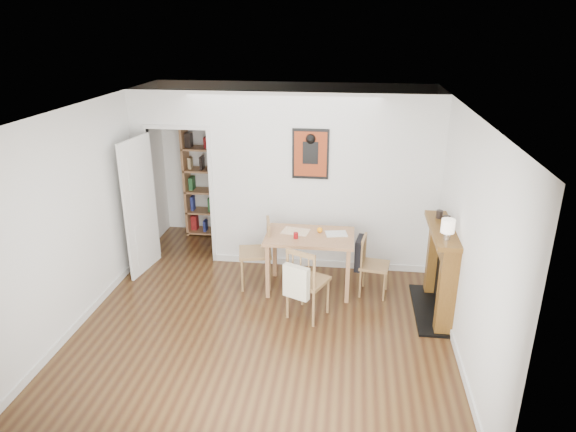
# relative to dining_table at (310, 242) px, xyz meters

# --- Properties ---
(ground) EXTENTS (5.20, 5.20, 0.00)m
(ground) POSITION_rel_dining_table_xyz_m (-0.47, -0.64, -0.71)
(ground) COLOR #4C3318
(ground) RESTS_ON ground
(room_shell) EXTENTS (5.20, 5.20, 5.20)m
(room_shell) POSITION_rel_dining_table_xyz_m (-0.37, 0.71, 0.59)
(room_shell) COLOR silver
(room_shell) RESTS_ON ground
(dining_table) EXTENTS (1.19, 0.76, 0.81)m
(dining_table) POSITION_rel_dining_table_xyz_m (0.00, 0.00, 0.00)
(dining_table) COLOR #A7744E
(dining_table) RESTS_ON ground
(chair_left) EXTENTS (0.58, 0.58, 0.98)m
(chair_left) POSITION_rel_dining_table_xyz_m (-0.76, 0.02, -0.22)
(chair_left) COLOR olive
(chair_left) RESTS_ON ground
(chair_right) EXTENTS (0.52, 0.47, 0.83)m
(chair_right) POSITION_rel_dining_table_xyz_m (0.87, -0.03, -0.28)
(chair_right) COLOR olive
(chair_right) RESTS_ON ground
(chair_front) EXTENTS (0.64, 0.67, 0.96)m
(chair_front) POSITION_rel_dining_table_xyz_m (0.04, -0.71, -0.22)
(chair_front) COLOR olive
(chair_front) RESTS_ON ground
(bookshelf) EXTENTS (0.82, 0.33, 1.96)m
(bookshelf) POSITION_rel_dining_table_xyz_m (-1.88, 1.76, 0.25)
(bookshelf) COLOR #A7744E
(bookshelf) RESTS_ON ground
(fireplace) EXTENTS (0.45, 1.25, 1.16)m
(fireplace) POSITION_rel_dining_table_xyz_m (1.69, -0.39, -0.10)
(fireplace) COLOR brown
(fireplace) RESTS_ON ground
(red_glass) EXTENTS (0.06, 0.06, 0.08)m
(red_glass) POSITION_rel_dining_table_xyz_m (-0.18, -0.13, 0.14)
(red_glass) COLOR maroon
(red_glass) RESTS_ON dining_table
(orange_fruit) EXTENTS (0.08, 0.08, 0.08)m
(orange_fruit) POSITION_rel_dining_table_xyz_m (0.13, 0.11, 0.14)
(orange_fruit) COLOR orange
(orange_fruit) RESTS_ON dining_table
(placemat) EXTENTS (0.40, 0.33, 0.00)m
(placemat) POSITION_rel_dining_table_xyz_m (-0.20, 0.10, 0.10)
(placemat) COLOR beige
(placemat) RESTS_ON dining_table
(notebook) EXTENTS (0.32, 0.26, 0.01)m
(notebook) POSITION_rel_dining_table_xyz_m (0.35, 0.07, 0.10)
(notebook) COLOR silver
(notebook) RESTS_ON dining_table
(mantel_lamp) EXTENTS (0.16, 0.16, 0.25)m
(mantel_lamp) POSITION_rel_dining_table_xyz_m (1.63, -0.75, 0.60)
(mantel_lamp) COLOR silver
(mantel_lamp) RESTS_ON fireplace
(ceramic_jar_a) EXTENTS (0.09, 0.09, 0.11)m
(ceramic_jar_a) POSITION_rel_dining_table_xyz_m (1.70, -0.28, 0.50)
(ceramic_jar_a) COLOR black
(ceramic_jar_a) RESTS_ON fireplace
(ceramic_jar_b) EXTENTS (0.08, 0.08, 0.10)m
(ceramic_jar_b) POSITION_rel_dining_table_xyz_m (1.65, -0.06, 0.50)
(ceramic_jar_b) COLOR black
(ceramic_jar_b) RESTS_ON fireplace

